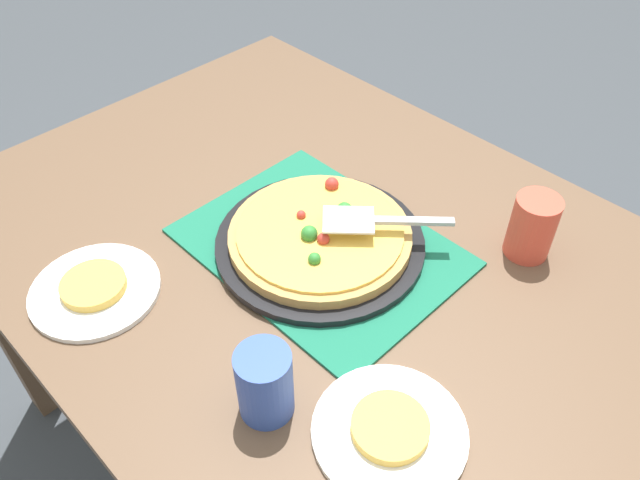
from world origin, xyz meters
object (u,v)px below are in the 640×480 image
at_px(pizza_pan, 320,243).
at_px(served_slice_left, 93,285).
at_px(cup_near, 265,383).
at_px(pizza_server, 376,220).
at_px(pizza, 320,234).
at_px(plate_far_right, 389,432).
at_px(plate_near_left, 95,290).
at_px(cup_far, 532,227).
at_px(served_slice_right, 390,427).

relative_size(pizza_pan, served_slice_left, 3.45).
xyz_separation_m(cup_near, pizza_server, (-0.11, 0.35, 0.01)).
bearing_deg(pizza, pizza_pan, -71.84).
distance_m(pizza_pan, plate_far_right, 0.38).
bearing_deg(plate_far_right, cup_near, -148.57).
relative_size(plate_near_left, cup_far, 1.83).
bearing_deg(served_slice_right, plate_far_right, 0.00).
bearing_deg(pizza, served_slice_left, -118.88).
relative_size(cup_far, pizza_server, 0.61).
height_order(pizza_pan, served_slice_left, served_slice_left).
xyz_separation_m(served_slice_left, cup_near, (0.37, 0.06, 0.04)).
height_order(served_slice_right, cup_far, cup_far).
distance_m(served_slice_left, cup_far, 0.76).
relative_size(pizza, served_slice_right, 3.00).
distance_m(served_slice_right, cup_near, 0.18).
bearing_deg(cup_near, served_slice_left, -170.57).
bearing_deg(cup_far, served_slice_right, -81.83).
bearing_deg(pizza, served_slice_right, -30.15).
height_order(plate_near_left, plate_far_right, same).
bearing_deg(pizza_server, cup_near, -72.81).
xyz_separation_m(served_slice_left, pizza_server, (0.26, 0.42, 0.05)).
xyz_separation_m(pizza, served_slice_left, (-0.19, -0.35, -0.02)).
bearing_deg(pizza_pan, served_slice_right, -30.07).
height_order(plate_far_right, served_slice_left, served_slice_left).
relative_size(plate_far_right, cup_near, 1.83).
bearing_deg(cup_near, plate_near_left, -170.57).
distance_m(plate_far_right, served_slice_left, 0.55).
height_order(pizza_pan, plate_far_right, pizza_pan).
bearing_deg(pizza_server, plate_far_right, -44.79).
relative_size(plate_near_left, plate_far_right, 1.00).
bearing_deg(cup_far, served_slice_left, -127.18).
relative_size(pizza, pizza_server, 1.68).
bearing_deg(plate_far_right, cup_far, 98.17).
xyz_separation_m(pizza, plate_far_right, (0.33, -0.19, -0.03)).
height_order(served_slice_left, cup_far, cup_far).
xyz_separation_m(cup_near, cup_far, (0.09, 0.55, 0.00)).
bearing_deg(pizza, plate_near_left, -118.88).
xyz_separation_m(pizza, plate_near_left, (-0.19, -0.35, -0.03)).
relative_size(served_slice_right, cup_far, 0.92).
bearing_deg(plate_far_right, pizza, 149.85).
distance_m(plate_near_left, cup_near, 0.38).
distance_m(served_slice_right, pizza_server, 0.37).
xyz_separation_m(cup_far, pizza_server, (-0.20, -0.19, 0.01)).
bearing_deg(cup_far, plate_far_right, -81.83).
distance_m(plate_far_right, served_slice_right, 0.01).
bearing_deg(pizza_server, served_slice_right, -44.79).
height_order(plate_near_left, served_slice_right, served_slice_right).
relative_size(plate_far_right, pizza_server, 1.12).
xyz_separation_m(pizza_pan, pizza, (-0.00, 0.00, 0.02)).
distance_m(plate_near_left, served_slice_right, 0.55).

